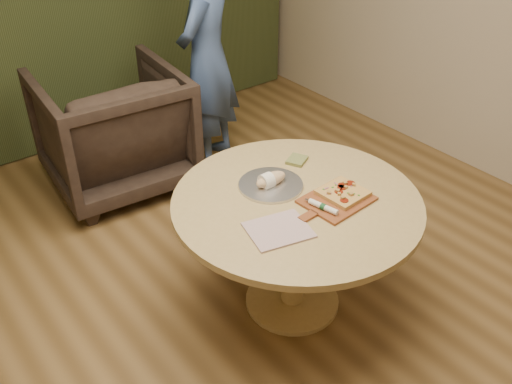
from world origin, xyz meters
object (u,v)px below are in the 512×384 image
object	(u,v)px
pedestal_table	(296,221)
serving_tray	(271,185)
cutlery_roll	(323,207)
person_standing	(207,58)
armchair	(112,124)
flatbread_pizza	(343,192)
bread_roll	(270,180)
pizza_paddle	(335,201)

from	to	relation	value
pedestal_table	serving_tray	world-z (taller)	serving_tray
cutlery_roll	person_standing	size ratio (longest dim) A/B	0.11
armchair	flatbread_pizza	bearing A→B (deg)	106.87
serving_tray	person_standing	xyz separation A→B (m)	(0.61, 1.51, 0.14)
armchair	person_standing	bearing A→B (deg)	173.77
bread_roll	flatbread_pizza	bearing A→B (deg)	-52.31
person_standing	cutlery_roll	bearing A→B (deg)	41.99
bread_roll	armchair	size ratio (longest dim) A/B	0.19
serving_tray	person_standing	distance (m)	1.63
pedestal_table	bread_roll	size ratio (longest dim) A/B	6.92
armchair	pedestal_table	bearing A→B (deg)	101.39
pizza_paddle	person_standing	size ratio (longest dim) A/B	0.25
armchair	pizza_paddle	bearing A→B (deg)	104.99
serving_tray	flatbread_pizza	bearing A→B (deg)	-53.33
pedestal_table	flatbread_pizza	size ratio (longest dim) A/B	5.70
cutlery_roll	armchair	size ratio (longest dim) A/B	0.19
flatbread_pizza	serving_tray	size ratio (longest dim) A/B	0.66
bread_roll	armchair	xyz separation A→B (m)	(-0.16, 1.67, -0.28)
bread_roll	pizza_paddle	bearing A→B (deg)	-61.32
serving_tray	armchair	xyz separation A→B (m)	(-0.17, 1.67, -0.24)
cutlery_roll	bread_roll	distance (m)	0.36
flatbread_pizza	serving_tray	xyz separation A→B (m)	(-0.24, 0.32, -0.02)
pizza_paddle	bread_roll	distance (m)	0.38
pizza_paddle	bread_roll	size ratio (longest dim) A/B	2.36
flatbread_pizza	serving_tray	bearing A→B (deg)	126.67
pizza_paddle	bread_roll	world-z (taller)	bread_roll
pedestal_table	flatbread_pizza	xyz separation A→B (m)	(0.21, -0.13, 0.17)
flatbread_pizza	serving_tray	world-z (taller)	flatbread_pizza
cutlery_roll	serving_tray	size ratio (longest dim) A/B	0.56
flatbread_pizza	pizza_paddle	bearing A→B (deg)	-169.79
serving_tray	person_standing	world-z (taller)	person_standing
person_standing	pedestal_table	bearing A→B (deg)	39.55
pedestal_table	armchair	distance (m)	1.87
cutlery_roll	person_standing	bearing A→B (deg)	61.08
pizza_paddle	serving_tray	distance (m)	0.37
cutlery_roll	armchair	xyz separation A→B (m)	(-0.22, 2.02, -0.27)
pedestal_table	serving_tray	size ratio (longest dim) A/B	3.76
cutlery_roll	person_standing	distance (m)	1.94
pizza_paddle	flatbread_pizza	bearing A→B (deg)	6.27
flatbread_pizza	bread_roll	world-z (taller)	bread_roll
flatbread_pizza	person_standing	size ratio (longest dim) A/B	0.13
cutlery_roll	flatbread_pizza	bearing A→B (deg)	-1.68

